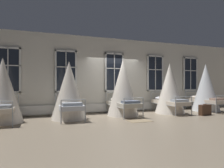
{
  "coord_description": "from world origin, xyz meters",
  "views": [
    {
      "loc": [
        -3.46,
        -7.78,
        1.3
      ],
      "look_at": [
        -0.52,
        -0.05,
        1.3
      ],
      "focal_mm": 32.83,
      "sensor_mm": 36.0,
      "label": 1
    }
  ],
  "objects": [
    {
      "name": "cot_fourth",
      "position": [
        2.24,
        -0.09,
        1.08
      ],
      "size": [
        1.32,
        1.96,
        2.24
      ],
      "rotation": [
        0.0,
        0.0,
        1.55
      ],
      "color": "#9EA3A8",
      "rests_on": "ground"
    },
    {
      "name": "cot_second",
      "position": [
        -2.25,
        -0.06,
        1.04
      ],
      "size": [
        1.32,
        1.95,
        2.16
      ],
      "rotation": [
        0.0,
        0.0,
        1.56
      ],
      "color": "#9EA3A8",
      "rests_on": "ground"
    },
    {
      "name": "cot_fifth",
      "position": [
        4.37,
        -0.06,
        1.1
      ],
      "size": [
        1.32,
        1.96,
        2.29
      ],
      "rotation": [
        0.0,
        0.0,
        1.59
      ],
      "color": "#9EA3A8",
      "rests_on": "ground"
    },
    {
      "name": "ground",
      "position": [
        0.0,
        0.0,
        0.0
      ],
      "size": [
        26.5,
        26.5,
        0.0
      ],
      "primitive_type": "plane",
      "color": "gray"
    },
    {
      "name": "rug_third",
      "position": [
        0.0,
        -1.39,
        0.01
      ],
      "size": [
        0.82,
        0.58,
        0.01
      ],
      "primitive_type": "cube",
      "rotation": [
        0.0,
        0.0,
        -0.03
      ],
      "color": "#8E7A5B",
      "rests_on": "ground"
    },
    {
      "name": "cot_first",
      "position": [
        -4.46,
        -0.05,
        1.05
      ],
      "size": [
        1.32,
        1.95,
        2.19
      ],
      "rotation": [
        0.0,
        0.0,
        1.56
      ],
      "color": "#9EA3A8",
      "rests_on": "ground"
    },
    {
      "name": "back_wall_with_windows",
      "position": [
        0.0,
        1.15,
        1.71
      ],
      "size": [
        14.25,
        0.1,
        3.43
      ],
      "primitive_type": "cube",
      "color": "beige",
      "rests_on": "ground"
    },
    {
      "name": "window_bank",
      "position": [
        0.0,
        1.02,
        0.97
      ],
      "size": [
        9.75,
        0.1,
        2.67
      ],
      "color": "black",
      "rests_on": "ground"
    },
    {
      "name": "cot_third",
      "position": [
        -0.02,
        -0.0,
        1.12
      ],
      "size": [
        1.32,
        1.96,
        2.33
      ],
      "rotation": [
        0.0,
        0.0,
        1.59
      ],
      "color": "#9EA3A8",
      "rests_on": "ground"
    },
    {
      "name": "suitcase_dark",
      "position": [
        3.21,
        -1.17,
        0.22
      ],
      "size": [
        0.58,
        0.27,
        0.47
      ],
      "rotation": [
        0.0,
        0.0,
        0.11
      ],
      "color": "#472D1E",
      "rests_on": "ground"
    }
  ]
}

